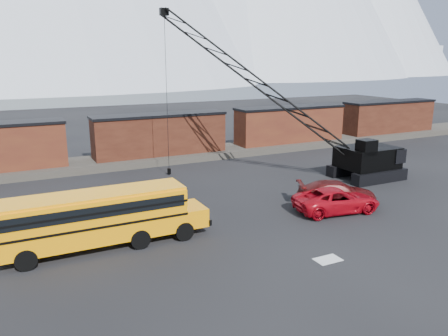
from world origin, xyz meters
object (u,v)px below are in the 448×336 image
object	(u,v)px
maroon_suv	(337,193)
red_pickup	(336,200)
crawler_crane	(260,85)
school_bus	(101,217)

from	to	relation	value
maroon_suv	red_pickup	bearing A→B (deg)	163.46
maroon_suv	crawler_crane	distance (m)	11.47
red_pickup	crawler_crane	size ratio (longest dim) A/B	0.32
school_bus	maroon_suv	distance (m)	16.84
school_bus	red_pickup	bearing A→B (deg)	-4.38
red_pickup	crawler_crane	distance (m)	12.45
maroon_suv	crawler_crane	bearing A→B (deg)	33.89
school_bus	maroon_suv	world-z (taller)	school_bus
red_pickup	maroon_suv	world-z (taller)	red_pickup
maroon_suv	crawler_crane	xyz separation A→B (m)	(-1.42, 8.73, 7.31)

